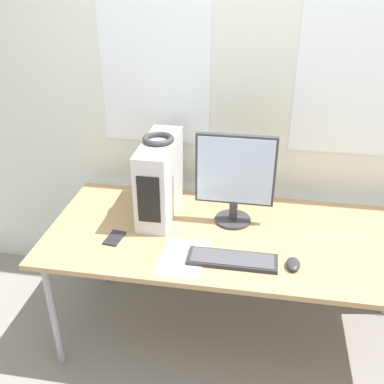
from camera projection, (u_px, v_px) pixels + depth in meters
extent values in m
cube|color=silver|center=(252.00, 87.00, 2.53)|extent=(8.00, 0.06, 2.70)
cube|color=white|center=(154.00, 41.00, 2.47)|extent=(0.63, 0.01, 1.17)
cube|color=white|center=(362.00, 48.00, 2.31)|extent=(0.63, 0.01, 1.17)
cube|color=tan|center=(239.00, 237.00, 2.35)|extent=(2.01, 0.86, 0.03)
cylinder|color=#99999E|center=(53.00, 315.00, 2.35)|extent=(0.04, 0.04, 0.69)
cylinder|color=#99999E|center=(100.00, 239.00, 2.96)|extent=(0.04, 0.04, 0.69)
cube|color=silver|center=(160.00, 178.00, 2.44)|extent=(0.17, 0.49, 0.43)
cube|color=black|center=(149.00, 200.00, 2.23)|extent=(0.12, 0.00, 0.26)
torus|color=#333338|center=(158.00, 139.00, 2.34)|extent=(0.17, 0.17, 0.03)
cylinder|color=#333338|center=(233.00, 220.00, 2.46)|extent=(0.20, 0.20, 0.02)
cylinder|color=#333338|center=(233.00, 209.00, 2.43)|extent=(0.04, 0.04, 0.11)
cube|color=#333338|center=(235.00, 170.00, 2.31)|extent=(0.41, 0.03, 0.39)
cube|color=silver|center=(235.00, 171.00, 2.30)|extent=(0.39, 0.00, 0.36)
cube|color=#28282D|center=(232.00, 260.00, 2.14)|extent=(0.43, 0.14, 0.02)
cube|color=#47474C|center=(232.00, 258.00, 2.13)|extent=(0.39, 0.12, 0.00)
ellipsoid|color=#2D2D2D|center=(293.00, 264.00, 2.10)|extent=(0.07, 0.10, 0.03)
cube|color=#232328|center=(114.00, 238.00, 2.31)|extent=(0.09, 0.14, 0.01)
cube|color=white|center=(183.00, 258.00, 2.17)|extent=(0.22, 0.30, 0.00)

